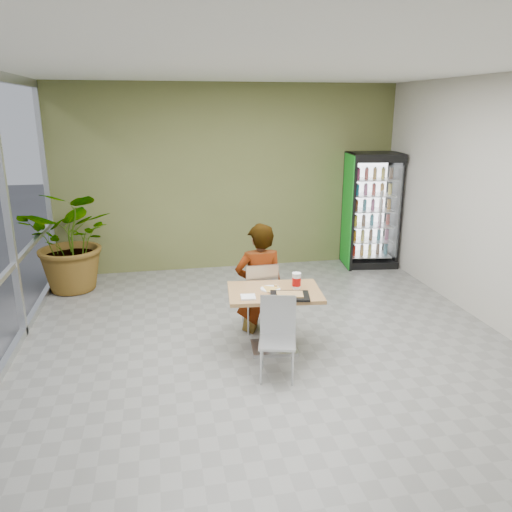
{
  "coord_description": "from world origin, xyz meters",
  "views": [
    {
      "loc": [
        -1.23,
        -5.12,
        2.78
      ],
      "look_at": [
        -0.06,
        0.75,
        1.0
      ],
      "focal_mm": 35.0,
      "sensor_mm": 36.0,
      "label": 1
    }
  ],
  "objects_px": {
    "potted_plant": "(74,240)",
    "chair_near": "(278,330)",
    "dining_table": "(274,308)",
    "soda_cup": "(296,281)",
    "beverage_fridge": "(371,210)",
    "chair_far": "(260,292)",
    "cafeteria_tray": "(290,296)",
    "seated_woman": "(259,289)"
  },
  "relations": [
    {
      "from": "chair_near",
      "to": "cafeteria_tray",
      "type": "xyz_separation_m",
      "value": [
        0.21,
        0.31,
        0.25
      ]
    },
    {
      "from": "cafeteria_tray",
      "to": "chair_far",
      "type": "bearing_deg",
      "value": 102.86
    },
    {
      "from": "potted_plant",
      "to": "seated_woman",
      "type": "bearing_deg",
      "value": -38.86
    },
    {
      "from": "chair_near",
      "to": "seated_woman",
      "type": "bearing_deg",
      "value": 103.16
    },
    {
      "from": "seated_woman",
      "to": "cafeteria_tray",
      "type": "xyz_separation_m",
      "value": [
        0.18,
        -0.82,
        0.2
      ]
    },
    {
      "from": "dining_table",
      "to": "seated_woman",
      "type": "height_order",
      "value": "seated_woman"
    },
    {
      "from": "seated_woman",
      "to": "potted_plant",
      "type": "xyz_separation_m",
      "value": [
        -2.53,
        2.04,
        0.25
      ]
    },
    {
      "from": "chair_far",
      "to": "beverage_fridge",
      "type": "xyz_separation_m",
      "value": [
        2.54,
        2.44,
        0.48
      ]
    },
    {
      "from": "chair_far",
      "to": "cafeteria_tray",
      "type": "relative_size",
      "value": 2.13
    },
    {
      "from": "potted_plant",
      "to": "cafeteria_tray",
      "type": "bearing_deg",
      "value": -46.54
    },
    {
      "from": "chair_near",
      "to": "potted_plant",
      "type": "relative_size",
      "value": 0.54
    },
    {
      "from": "dining_table",
      "to": "cafeteria_tray",
      "type": "bearing_deg",
      "value": -62.24
    },
    {
      "from": "chair_near",
      "to": "soda_cup",
      "type": "height_order",
      "value": "soda_cup"
    },
    {
      "from": "chair_far",
      "to": "chair_near",
      "type": "height_order",
      "value": "chair_far"
    },
    {
      "from": "chair_near",
      "to": "soda_cup",
      "type": "relative_size",
      "value": 4.61
    },
    {
      "from": "beverage_fridge",
      "to": "potted_plant",
      "type": "xyz_separation_m",
      "value": [
        -5.07,
        -0.36,
        -0.21
      ]
    },
    {
      "from": "cafeteria_tray",
      "to": "beverage_fridge",
      "type": "height_order",
      "value": "beverage_fridge"
    },
    {
      "from": "dining_table",
      "to": "potted_plant",
      "type": "bearing_deg",
      "value": 134.56
    },
    {
      "from": "dining_table",
      "to": "beverage_fridge",
      "type": "bearing_deg",
      "value": 50.16
    },
    {
      "from": "potted_plant",
      "to": "chair_near",
      "type": "bearing_deg",
      "value": -51.82
    },
    {
      "from": "potted_plant",
      "to": "chair_far",
      "type": "bearing_deg",
      "value": -39.47
    },
    {
      "from": "chair_near",
      "to": "beverage_fridge",
      "type": "bearing_deg",
      "value": 68.71
    },
    {
      "from": "cafeteria_tray",
      "to": "potted_plant",
      "type": "relative_size",
      "value": 0.27
    },
    {
      "from": "seated_woman",
      "to": "potted_plant",
      "type": "distance_m",
      "value": 3.26
    },
    {
      "from": "soda_cup",
      "to": "potted_plant",
      "type": "bearing_deg",
      "value": 137.71
    },
    {
      "from": "seated_woman",
      "to": "soda_cup",
      "type": "relative_size",
      "value": 9.15
    },
    {
      "from": "soda_cup",
      "to": "potted_plant",
      "type": "height_order",
      "value": "potted_plant"
    },
    {
      "from": "chair_near",
      "to": "seated_woman",
      "type": "xyz_separation_m",
      "value": [
        0.03,
        1.13,
        0.05
      ]
    },
    {
      "from": "dining_table",
      "to": "chair_near",
      "type": "height_order",
      "value": "chair_near"
    },
    {
      "from": "dining_table",
      "to": "soda_cup",
      "type": "xyz_separation_m",
      "value": [
        0.27,
        0.03,
        0.3
      ]
    },
    {
      "from": "chair_far",
      "to": "cafeteria_tray",
      "type": "bearing_deg",
      "value": 101.27
    },
    {
      "from": "chair_near",
      "to": "beverage_fridge",
      "type": "relative_size",
      "value": 0.43
    },
    {
      "from": "chair_far",
      "to": "seated_woman",
      "type": "distance_m",
      "value": 0.05
    },
    {
      "from": "dining_table",
      "to": "potted_plant",
      "type": "xyz_separation_m",
      "value": [
        -2.59,
        2.63,
        0.27
      ]
    },
    {
      "from": "soda_cup",
      "to": "beverage_fridge",
      "type": "distance_m",
      "value": 3.7
    },
    {
      "from": "dining_table",
      "to": "seated_woman",
      "type": "bearing_deg",
      "value": 95.6
    },
    {
      "from": "chair_far",
      "to": "chair_near",
      "type": "xyz_separation_m",
      "value": [
        -0.04,
        -1.09,
        -0.03
      ]
    },
    {
      "from": "cafeteria_tray",
      "to": "chair_near",
      "type": "bearing_deg",
      "value": -124.11
    },
    {
      "from": "chair_far",
      "to": "potted_plant",
      "type": "height_order",
      "value": "potted_plant"
    },
    {
      "from": "cafeteria_tray",
      "to": "beverage_fridge",
      "type": "relative_size",
      "value": 0.21
    },
    {
      "from": "chair_near",
      "to": "beverage_fridge",
      "type": "distance_m",
      "value": 4.4
    },
    {
      "from": "cafeteria_tray",
      "to": "soda_cup",
      "type": "bearing_deg",
      "value": 60.26
    }
  ]
}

